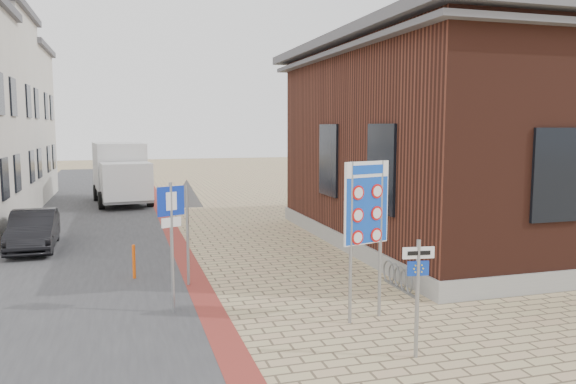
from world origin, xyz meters
TOP-DOWN VIEW (x-y plane):
  - ground at (0.00, 0.00)m, footprint 120.00×120.00m
  - road_strip at (-5.50, 15.00)m, footprint 7.00×60.00m
  - curb_strip at (-2.00, 10.00)m, footprint 0.60×40.00m
  - brick_building at (8.99, 7.00)m, footprint 13.00×13.00m
  - bike_rack at (2.65, 2.20)m, footprint 0.08×1.80m
  - sedan at (-6.50, 9.58)m, footprint 1.43×3.84m
  - box_truck at (-3.77, 20.11)m, footprint 2.98×6.10m
  - border_sign at (0.95, 0.50)m, footprint 1.08×0.36m
  - essen_sign at (1.00, -1.50)m, footprint 0.55×0.11m
  - parking_sign at (-2.77, 2.00)m, footprint 0.57×0.29m
  - yield_sign at (-2.22, 3.98)m, footprint 0.92×0.15m
  - bollard at (-3.50, 5.00)m, footprint 0.11×0.11m

SIDE VIEW (x-z plane):
  - ground at x=0.00m, z-range 0.00..0.00m
  - road_strip at x=-5.50m, z-range 0.00..0.02m
  - curb_strip at x=-2.00m, z-range 0.00..0.03m
  - bike_rack at x=2.65m, z-range -0.04..0.56m
  - bollard at x=-3.50m, z-range 0.00..0.90m
  - sedan at x=-6.50m, z-range 0.00..1.25m
  - essen_sign at x=1.00m, z-range 0.30..2.35m
  - box_truck at x=-3.77m, z-range 0.05..3.13m
  - parking_sign at x=-2.77m, z-range 0.53..3.31m
  - yield_sign at x=-2.22m, z-range 0.69..3.29m
  - border_sign at x=0.95m, z-range 0.73..3.97m
  - brick_building at x=8.99m, z-range 0.09..6.89m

